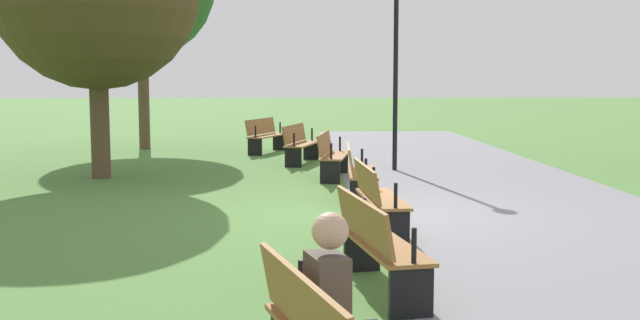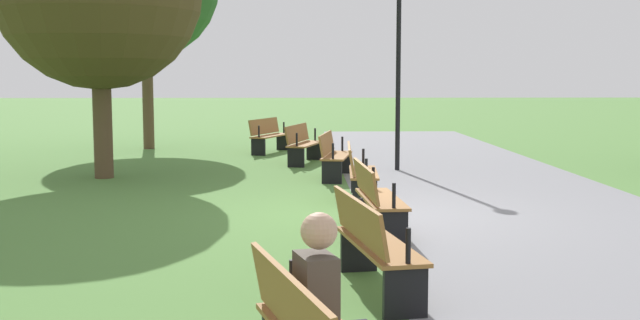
{
  "view_description": "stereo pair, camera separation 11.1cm",
  "coord_description": "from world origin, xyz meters",
  "px_view_note": "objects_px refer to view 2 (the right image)",
  "views": [
    {
      "loc": [
        10.76,
        -1.19,
        1.99
      ],
      "look_at": [
        -0.0,
        -0.77,
        0.8
      ],
      "focal_mm": 42.58,
      "sensor_mm": 36.0,
      "label": 1
    },
    {
      "loc": [
        10.77,
        -1.07,
        1.99
      ],
      "look_at": [
        -0.0,
        -0.77,
        0.8
      ],
      "focal_mm": 42.58,
      "sensor_mm": 36.0,
      "label": 2
    }
  ],
  "objects_px": {
    "bench_0": "(269,135)",
    "bench_2": "(333,155)",
    "bench_5": "(373,243)",
    "lamp_post": "(399,31)",
    "bench_4": "(376,197)",
    "person_seated": "(331,305)",
    "bench_3": "(359,171)",
    "bench_1": "(303,143)"
  },
  "relations": [
    {
      "from": "bench_4",
      "to": "bench_3",
      "type": "bearing_deg",
      "value": 176.77
    },
    {
      "from": "bench_3",
      "to": "lamp_post",
      "type": "distance_m",
      "value": 4.76
    },
    {
      "from": "bench_2",
      "to": "person_seated",
      "type": "height_order",
      "value": "person_seated"
    },
    {
      "from": "bench_0",
      "to": "person_seated",
      "type": "xyz_separation_m",
      "value": [
        15.42,
        0.98,
        0.17
      ]
    },
    {
      "from": "bench_2",
      "to": "bench_4",
      "type": "xyz_separation_m",
      "value": [
        5.28,
        0.3,
        0.0
      ]
    },
    {
      "from": "bench_5",
      "to": "person_seated",
      "type": "xyz_separation_m",
      "value": [
        2.42,
        -0.49,
        0.17
      ]
    },
    {
      "from": "bench_3",
      "to": "bench_4",
      "type": "relative_size",
      "value": 1.0
    },
    {
      "from": "bench_0",
      "to": "lamp_post",
      "type": "distance_m",
      "value": 5.37
    },
    {
      "from": "bench_2",
      "to": "bench_4",
      "type": "height_order",
      "value": "same"
    },
    {
      "from": "bench_0",
      "to": "bench_5",
      "type": "distance_m",
      "value": 13.08
    },
    {
      "from": "bench_0",
      "to": "bench_1",
      "type": "relative_size",
      "value": 0.99
    },
    {
      "from": "bench_3",
      "to": "person_seated",
      "type": "xyz_separation_m",
      "value": [
        7.7,
        -0.78,
        0.17
      ]
    },
    {
      "from": "bench_1",
      "to": "person_seated",
      "type": "height_order",
      "value": "person_seated"
    },
    {
      "from": "person_seated",
      "to": "lamp_post",
      "type": "height_order",
      "value": "lamp_post"
    },
    {
      "from": "bench_0",
      "to": "bench_4",
      "type": "bearing_deg",
      "value": 32.21
    },
    {
      "from": "bench_1",
      "to": "bench_2",
      "type": "xyz_separation_m",
      "value": [
        2.58,
        0.59,
        0.0
      ]
    },
    {
      "from": "bench_5",
      "to": "lamp_post",
      "type": "relative_size",
      "value": 0.41
    },
    {
      "from": "bench_2",
      "to": "lamp_post",
      "type": "xyz_separation_m",
      "value": [
        -1.28,
        1.42,
        2.47
      ]
    },
    {
      "from": "bench_2",
      "to": "person_seated",
      "type": "bearing_deg",
      "value": 6.99
    },
    {
      "from": "bench_1",
      "to": "bench_5",
      "type": "relative_size",
      "value": 1.01
    },
    {
      "from": "bench_0",
      "to": "person_seated",
      "type": "bearing_deg",
      "value": 26.21
    },
    {
      "from": "bench_4",
      "to": "person_seated",
      "type": "distance_m",
      "value": 5.12
    },
    {
      "from": "bench_3",
      "to": "bench_2",
      "type": "bearing_deg",
      "value": -170.36
    },
    {
      "from": "bench_4",
      "to": "person_seated",
      "type": "xyz_separation_m",
      "value": [
        5.06,
        -0.78,
        0.17
      ]
    },
    {
      "from": "bench_2",
      "to": "lamp_post",
      "type": "bearing_deg",
      "value": 141.58
    },
    {
      "from": "bench_1",
      "to": "bench_3",
      "type": "distance_m",
      "value": 5.29
    },
    {
      "from": "person_seated",
      "to": "bench_0",
      "type": "bearing_deg",
      "value": 167.48
    },
    {
      "from": "bench_4",
      "to": "person_seated",
      "type": "height_order",
      "value": "person_seated"
    },
    {
      "from": "bench_2",
      "to": "bench_1",
      "type": "bearing_deg",
      "value": -157.48
    },
    {
      "from": "lamp_post",
      "to": "bench_1",
      "type": "bearing_deg",
      "value": -123.01
    },
    {
      "from": "person_seated",
      "to": "bench_5",
      "type": "bearing_deg",
      "value": 152.52
    },
    {
      "from": "bench_4",
      "to": "bench_5",
      "type": "bearing_deg",
      "value": -9.64
    },
    {
      "from": "bench_0",
      "to": "bench_3",
      "type": "bearing_deg",
      "value": 35.42
    },
    {
      "from": "bench_0",
      "to": "bench_2",
      "type": "xyz_separation_m",
      "value": [
        5.08,
        1.46,
        0.0
      ]
    },
    {
      "from": "bench_3",
      "to": "bench_5",
      "type": "relative_size",
      "value": 0.98
    },
    {
      "from": "bench_0",
      "to": "bench_2",
      "type": "bearing_deg",
      "value": 38.63
    },
    {
      "from": "bench_2",
      "to": "lamp_post",
      "type": "height_order",
      "value": "lamp_post"
    },
    {
      "from": "lamp_post",
      "to": "bench_4",
      "type": "bearing_deg",
      "value": -9.74
    },
    {
      "from": "bench_0",
      "to": "bench_3",
      "type": "distance_m",
      "value": 7.91
    },
    {
      "from": "person_seated",
      "to": "bench_1",
      "type": "bearing_deg",
      "value": 164.32
    },
    {
      "from": "bench_0",
      "to": "bench_5",
      "type": "xyz_separation_m",
      "value": [
        12.99,
        1.46,
        0.0
      ]
    },
    {
      "from": "bench_2",
      "to": "bench_3",
      "type": "xyz_separation_m",
      "value": [
        2.63,
        0.3,
        0.0
      ]
    }
  ]
}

